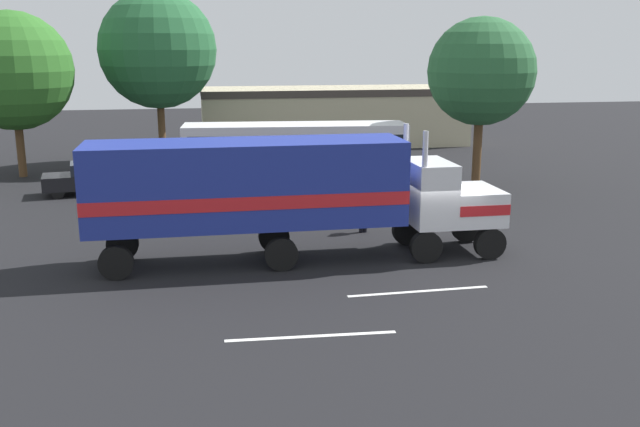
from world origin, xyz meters
The scene contains 11 objects.
ground_plane centered at (0.00, 0.00, 0.00)m, with size 120.00×120.00×0.00m, color black.
lane_stripe_near centered at (-1.82, -3.50, 0.01)m, with size 4.40×0.16×0.01m, color silver.
lane_stripe_mid centered at (-5.55, -6.22, 0.01)m, with size 4.40×0.16×0.01m, color silver.
semi_truck centered at (-5.51, 0.38, 2.52)m, with size 14.19×2.94×4.50m.
person_bystander centered at (-1.86, 3.49, 0.89)m, with size 0.34×0.46×1.63m.
parked_bus centered at (-3.35, 11.77, 2.07)m, with size 11.18×3.49×3.40m.
parked_car centered at (-13.43, 13.02, 0.81)m, with size 4.61×2.40×1.57m.
tree_left centered at (-10.24, 21.67, 6.90)m, with size 7.04×7.04×10.43m.
tree_center centered at (5.87, 10.87, 5.90)m, with size 5.34×5.34×8.59m.
tree_right centered at (-17.82, 18.48, 5.81)m, with size 6.43×6.43×9.04m.
building_backdrop centered at (1.83, 28.12, 2.27)m, with size 19.15×6.15×4.14m.
Camera 1 is at (-8.28, -22.68, 7.28)m, focal length 39.50 mm.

